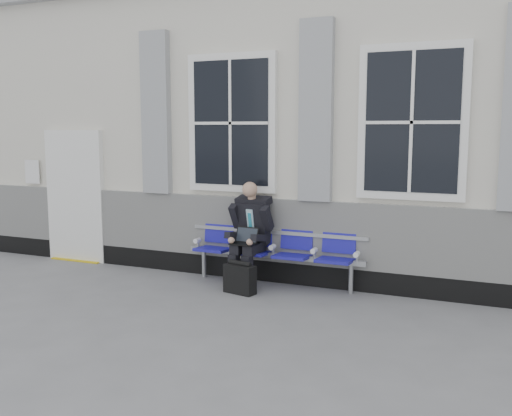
% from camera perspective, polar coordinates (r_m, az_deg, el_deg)
% --- Properties ---
extents(ground, '(70.00, 70.00, 0.00)m').
position_cam_1_polar(ground, '(6.48, 9.69, -11.77)').
color(ground, slate).
rests_on(ground, ground).
extents(station_building, '(14.40, 4.40, 4.49)m').
position_cam_1_polar(station_building, '(9.52, 14.79, 7.98)').
color(station_building, beige).
rests_on(station_building, ground).
extents(bench, '(2.60, 0.47, 0.91)m').
position_cam_1_polar(bench, '(7.96, 1.83, -3.81)').
color(bench, '#9EA0A3').
rests_on(bench, ground).
extents(businessman, '(0.60, 0.81, 1.45)m').
position_cam_1_polar(businessman, '(7.91, -0.59, -2.20)').
color(businessman, black).
rests_on(businessman, ground).
extents(briefcase, '(0.46, 0.27, 0.44)m').
position_cam_1_polar(briefcase, '(7.62, -1.63, -7.05)').
color(briefcase, black).
rests_on(briefcase, ground).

